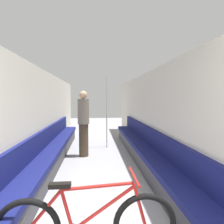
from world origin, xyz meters
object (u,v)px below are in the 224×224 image
bench_seat_row_left (50,155)px  passenger_standing (84,123)px  bench_seat_row_right (145,152)px  grab_pole_near (107,114)px

bench_seat_row_left → passenger_standing: (0.69, 0.81, 0.61)m
bench_seat_row_right → passenger_standing: bearing=150.6°
bench_seat_row_right → grab_pole_near: 2.05m
bench_seat_row_left → passenger_standing: passenger_standing is taller
bench_seat_row_left → bench_seat_row_right: (2.13, 0.00, 0.00)m
grab_pole_near → passenger_standing: bearing=-126.0°
bench_seat_row_left → bench_seat_row_right: same height
bench_seat_row_left → grab_pole_near: (1.35, 1.73, 0.77)m
bench_seat_row_right → grab_pole_near: size_ratio=3.04×
bench_seat_row_left → grab_pole_near: 2.33m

